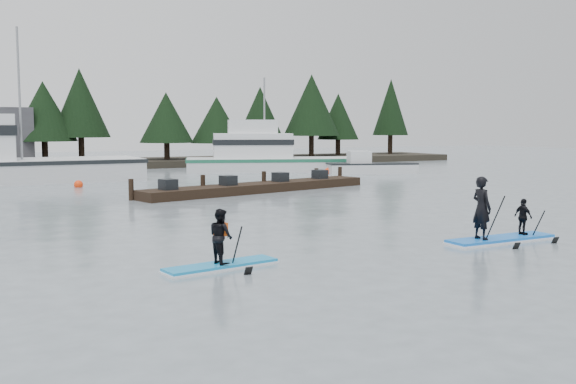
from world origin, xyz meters
name	(u,v)px	position (x,y,z in m)	size (l,w,h in m)	color
ground	(387,251)	(0.00, 0.00, 0.00)	(160.00, 160.00, 0.00)	slate
far_shore	(97,164)	(0.00, 42.00, 0.30)	(70.00, 8.00, 0.60)	#2D281E
treeline	(97,167)	(0.00, 42.00, 0.00)	(60.00, 4.00, 8.00)	black
fishing_boat_medium	(268,164)	(10.95, 30.91, 0.56)	(13.77, 7.91, 8.06)	silver
skiff	(372,168)	(16.82, 25.32, 0.38)	(6.55, 1.96, 0.76)	silver
floating_dock	(259,187)	(3.67, 16.60, 0.23)	(13.87, 1.85, 0.46)	black
buoy_c	(328,174)	(13.81, 26.54, 0.00)	(0.57, 0.57, 0.57)	#FF380C
buoy_b	(79,187)	(-4.41, 23.66, 0.00)	(0.51, 0.51, 0.51)	#FF380C
paddleboard_solo	(221,245)	(-4.79, 0.15, 0.55)	(2.95, 1.20, 1.88)	#1483C2
paddleboard_duo	(496,220)	(3.72, -0.23, 0.64)	(3.62, 1.15, 2.48)	blue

